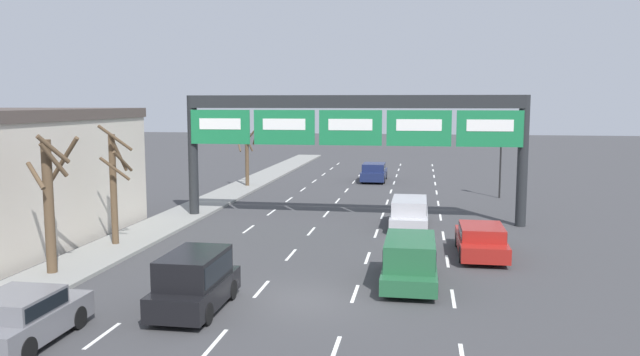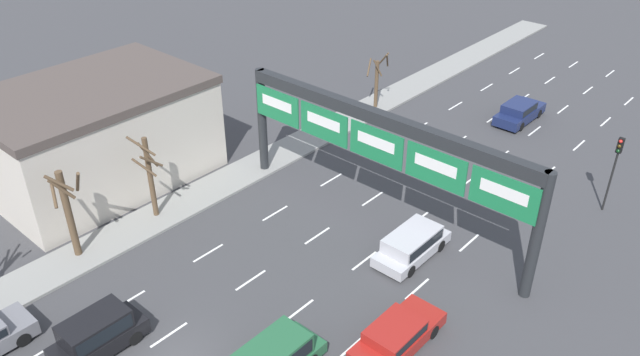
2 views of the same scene
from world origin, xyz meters
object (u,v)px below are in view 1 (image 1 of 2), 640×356
(traffic_light_near_gantry, at_px, (522,158))
(sign_gantry, at_px, (351,123))
(car_red, at_px, (481,239))
(car_grey, at_px, (22,316))
(suv_black, at_px, (195,279))
(suv_silver, at_px, (409,211))
(suv_green, at_px, (410,258))
(tree_bare_second, at_px, (50,197))
(traffic_light_mid_block, at_px, (501,149))
(tree_bare_closest, at_px, (248,156))
(car_navy, at_px, (374,172))
(tree_bare_third, at_px, (114,182))

(traffic_light_near_gantry, bearing_deg, sign_gantry, -179.53)
(car_red, xyz_separation_m, car_grey, (-13.19, -12.07, 0.04))
(suv_black, bearing_deg, suv_silver, 66.16)
(car_grey, distance_m, suv_green, 12.64)
(suv_black, xyz_separation_m, tree_bare_second, (-6.66, 2.85, 2.00))
(traffic_light_mid_block, distance_m, tree_bare_second, 29.56)
(suv_silver, distance_m, tree_bare_closest, 18.57)
(car_red, bearing_deg, suv_silver, 118.79)
(suv_green, bearing_deg, car_grey, -144.35)
(car_red, bearing_deg, suv_black, -137.60)
(suv_black, bearing_deg, traffic_light_near_gantry, 52.13)
(suv_silver, bearing_deg, tree_bare_second, -138.38)
(car_red, height_order, car_navy, car_navy)
(car_grey, distance_m, tree_bare_second, 7.27)
(suv_green, relative_size, tree_bare_closest, 1.03)
(sign_gantry, height_order, car_navy, sign_gantry)
(traffic_light_near_gantry, bearing_deg, car_red, -110.76)
(suv_silver, relative_size, traffic_light_mid_block, 0.98)
(sign_gantry, distance_m, tree_bare_second, 16.24)
(car_grey, bearing_deg, suv_green, 35.65)
(traffic_light_mid_block, relative_size, tree_bare_third, 0.87)
(suv_black, distance_m, traffic_light_mid_block, 28.43)
(tree_bare_third, bearing_deg, car_red, 3.69)
(suv_black, bearing_deg, traffic_light_mid_block, 64.31)
(suv_silver, bearing_deg, car_grey, -119.40)
(car_navy, relative_size, suv_green, 1.03)
(tree_bare_closest, bearing_deg, car_navy, 29.54)
(car_red, height_order, tree_bare_third, tree_bare_third)
(suv_silver, xyz_separation_m, tree_bare_closest, (-12.60, 13.54, 1.61))
(suv_black, bearing_deg, tree_bare_third, 130.70)
(sign_gantry, relative_size, suv_black, 4.61)
(sign_gantry, xyz_separation_m, suv_black, (-3.14, -15.57, -4.37))
(traffic_light_mid_block, height_order, tree_bare_second, tree_bare_second)
(car_navy, bearing_deg, suv_silver, -80.09)
(car_red, relative_size, traffic_light_near_gantry, 0.95)
(sign_gantry, height_order, car_grey, sign_gantry)
(suv_silver, bearing_deg, tree_bare_closest, 132.96)
(car_navy, distance_m, tree_bare_third, 27.45)
(traffic_light_near_gantry, relative_size, tree_bare_third, 0.94)
(car_grey, xyz_separation_m, suv_silver, (10.03, 17.81, 0.08))
(car_navy, height_order, tree_bare_closest, tree_bare_closest)
(suv_black, relative_size, tree_bare_closest, 0.88)
(suv_black, distance_m, tree_bare_third, 10.30)
(sign_gantry, height_order, tree_bare_third, sign_gantry)
(car_red, relative_size, car_grey, 1.21)
(car_navy, distance_m, tree_bare_closest, 10.84)
(suv_green, bearing_deg, suv_silver, 91.28)
(car_red, relative_size, car_navy, 1.00)
(car_red, height_order, tree_bare_closest, tree_bare_closest)
(car_grey, relative_size, suv_green, 0.85)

